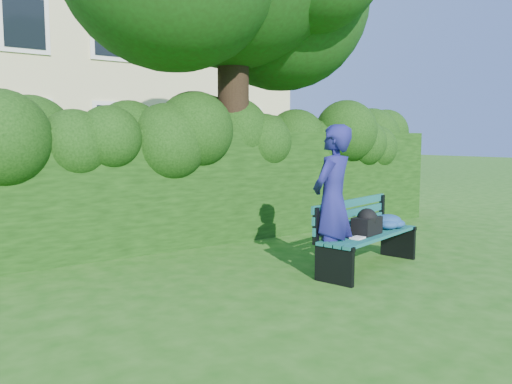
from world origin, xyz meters
TOP-DOWN VIEW (x-y plane):
  - ground at (0.00, 0.00)m, footprint 80.00×80.00m
  - apartment_building at (-0.00, 13.99)m, footprint 16.00×8.08m
  - hedge at (0.00, 2.20)m, footprint 10.00×1.00m
  - park_bench at (1.02, -0.59)m, footprint 1.90×1.02m
  - man_reading at (0.28, -0.63)m, footprint 0.79×0.65m

SIDE VIEW (x-z plane):
  - ground at x=0.00m, z-range 0.00..0.00m
  - park_bench at x=1.02m, z-range 0.05..0.94m
  - hedge at x=0.00m, z-range 0.00..1.80m
  - man_reading at x=0.28m, z-range 0.00..1.86m
  - apartment_building at x=0.00m, z-range 0.00..12.00m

